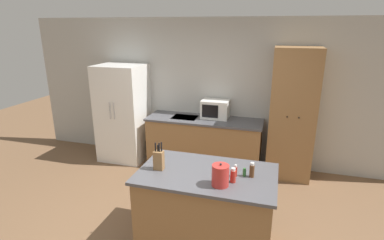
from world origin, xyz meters
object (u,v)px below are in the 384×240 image
at_px(spice_bottle_green_herb, 252,170).
at_px(kettle, 220,175).
at_px(knife_block, 159,160).
at_px(spice_bottle_tall_dark, 233,176).
at_px(pantry_cabinet, 292,115).
at_px(microwave, 215,109).
at_px(refrigerator, 123,113).
at_px(spice_bottle_short_red, 244,172).
at_px(spice_bottle_amber_oil, 236,171).

height_order(spice_bottle_green_herb, kettle, kettle).
xyz_separation_m(knife_block, spice_bottle_tall_dark, (0.84, -0.05, -0.04)).
relative_size(pantry_cabinet, microwave, 4.58).
xyz_separation_m(spice_bottle_tall_dark, spice_bottle_green_herb, (0.17, 0.17, 0.00)).
height_order(refrigerator, spice_bottle_short_red, refrigerator).
distance_m(spice_bottle_tall_dark, kettle, 0.16).
xyz_separation_m(microwave, spice_bottle_amber_oil, (0.67, -2.10, -0.08)).
bearing_deg(spice_bottle_short_red, spice_bottle_amber_oil, -158.23).
relative_size(spice_bottle_green_herb, kettle, 0.67).
xyz_separation_m(pantry_cabinet, kettle, (-0.74, -2.25, -0.05)).
height_order(spice_bottle_tall_dark, spice_bottle_green_herb, spice_bottle_green_herb).
relative_size(knife_block, spice_bottle_amber_oil, 2.44).
height_order(refrigerator, spice_bottle_amber_oil, refrigerator).
xyz_separation_m(refrigerator, pantry_cabinet, (3.01, 0.10, 0.18)).
xyz_separation_m(spice_bottle_tall_dark, spice_bottle_amber_oil, (0.01, 0.13, -0.01)).
distance_m(spice_bottle_green_herb, kettle, 0.39).
height_order(pantry_cabinet, knife_block, pantry_cabinet).
bearing_deg(kettle, spice_bottle_green_herb, 42.98).
relative_size(spice_bottle_tall_dark, kettle, 0.64).
xyz_separation_m(refrigerator, spice_bottle_tall_dark, (2.39, -2.05, 0.10)).
distance_m(microwave, spice_bottle_green_herb, 2.22).
distance_m(pantry_cabinet, spice_bottle_amber_oil, 2.11).
bearing_deg(kettle, microwave, 103.30).
height_order(spice_bottle_tall_dark, spice_bottle_short_red, spice_bottle_tall_dark).
distance_m(knife_block, spice_bottle_short_red, 0.95).
bearing_deg(kettle, knife_block, 167.90).
relative_size(refrigerator, spice_bottle_tall_dark, 11.32).
height_order(microwave, knife_block, knife_block).
xyz_separation_m(spice_bottle_short_red, kettle, (-0.21, -0.27, 0.07)).
relative_size(refrigerator, spice_bottle_amber_oil, 13.41).
xyz_separation_m(microwave, spice_bottle_short_red, (0.76, -2.06, -0.10)).
height_order(knife_block, spice_bottle_green_herb, knife_block).
distance_m(microwave, spice_bottle_tall_dark, 2.32).
height_order(refrigerator, microwave, refrigerator).
xyz_separation_m(spice_bottle_tall_dark, kettle, (-0.11, -0.10, 0.04)).
height_order(spice_bottle_tall_dark, kettle, kettle).
height_order(spice_bottle_short_red, spice_bottle_amber_oil, spice_bottle_amber_oil).
distance_m(spice_bottle_short_red, spice_bottle_green_herb, 0.09).
bearing_deg(spice_bottle_green_herb, refrigerator, 143.64).
relative_size(pantry_cabinet, spice_bottle_amber_oil, 16.12).
bearing_deg(spice_bottle_short_red, knife_block, -173.12).
relative_size(pantry_cabinet, knife_block, 6.61).
relative_size(microwave, spice_bottle_tall_dark, 2.97).
height_order(microwave, spice_bottle_green_herb, microwave).
bearing_deg(refrigerator, knife_block, -52.25).
bearing_deg(spice_bottle_green_herb, spice_bottle_tall_dark, -136.22).
bearing_deg(spice_bottle_green_herb, knife_block, -173.68).
distance_m(pantry_cabinet, kettle, 2.37).
xyz_separation_m(microwave, kettle, (0.55, -2.33, -0.03)).
distance_m(spice_bottle_amber_oil, spice_bottle_green_herb, 0.17).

